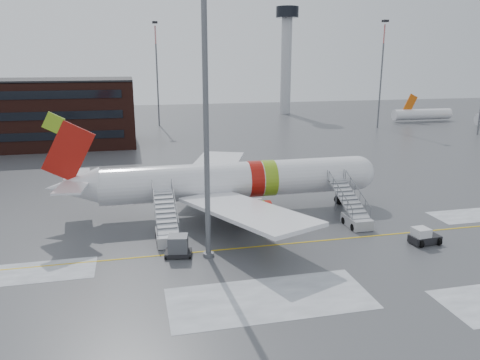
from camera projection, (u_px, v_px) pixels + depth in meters
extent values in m
plane|color=#494C4F|center=(301.00, 238.00, 42.89)|extent=(260.00, 260.00, 0.00)
cylinder|color=white|center=(236.00, 180.00, 49.54)|extent=(28.00, 3.80, 3.80)
sphere|color=white|center=(357.00, 173.00, 52.60)|extent=(3.80, 3.80, 3.80)
cube|color=black|center=(366.00, 168.00, 52.70)|extent=(1.09, 1.60, 0.97)
cone|color=white|center=(73.00, 187.00, 45.88)|extent=(5.20, 3.72, 3.72)
cube|color=#9E130C|center=(68.00, 152.00, 44.96)|extent=(5.27, 0.30, 6.09)
cube|color=#7EA91B|center=(53.00, 123.00, 44.01)|extent=(2.16, 0.26, 2.16)
cube|color=white|center=(77.00, 174.00, 48.21)|extent=(3.07, 4.85, 0.18)
cube|color=white|center=(71.00, 187.00, 43.31)|extent=(3.07, 4.85, 0.18)
cube|color=white|center=(213.00, 168.00, 57.48)|extent=(10.72, 15.97, 1.13)
cube|color=white|center=(246.00, 211.00, 41.46)|extent=(10.72, 15.97, 1.13)
cylinder|color=white|center=(230.00, 185.00, 55.04)|extent=(3.40, 2.10, 2.10)
cylinder|color=white|center=(252.00, 212.00, 45.24)|extent=(3.40, 2.10, 2.10)
cylinder|color=#595B60|center=(339.00, 196.00, 52.82)|extent=(0.20, 0.20, 1.80)
cylinder|color=black|center=(339.00, 200.00, 52.94)|extent=(0.90, 0.56, 0.90)
cylinder|color=black|center=(227.00, 201.00, 52.46)|extent=(0.90, 0.56, 0.90)
cylinder|color=black|center=(236.00, 215.00, 47.94)|extent=(0.90, 0.56, 0.90)
cube|color=#A0A2A7|center=(357.00, 221.00, 45.71)|extent=(2.00, 3.20, 1.00)
cube|color=#A0A2A7|center=(348.00, 199.00, 47.26)|extent=(1.90, 5.87, 2.52)
cube|color=#A0A2A7|center=(335.00, 180.00, 50.08)|extent=(1.90, 1.40, 0.15)
cylinder|color=#595B60|center=(336.00, 196.00, 50.13)|extent=(0.16, 0.16, 3.40)
cylinder|color=black|center=(353.00, 227.00, 44.62)|extent=(0.25, 0.70, 0.70)
cylinder|color=black|center=(361.00, 219.00, 46.90)|extent=(0.25, 0.70, 0.70)
cube|color=silver|center=(168.00, 237.00, 41.68)|extent=(2.00, 3.20, 1.00)
cube|color=silver|center=(165.00, 212.00, 43.24)|extent=(1.90, 5.87, 2.52)
cube|color=silver|center=(162.00, 190.00, 46.05)|extent=(1.90, 1.40, 0.15)
cylinder|color=#595B60|center=(163.00, 208.00, 46.10)|extent=(0.16, 0.16, 3.40)
cylinder|color=black|center=(158.00, 244.00, 40.60)|extent=(0.25, 0.70, 0.70)
cylinder|color=black|center=(177.00, 234.00, 42.87)|extent=(0.25, 0.70, 0.70)
cube|color=black|center=(425.00, 239.00, 41.58)|extent=(2.74, 1.62, 0.66)
cube|color=silver|center=(421.00, 233.00, 41.27)|extent=(1.42, 1.42, 0.85)
cube|color=black|center=(421.00, 229.00, 41.19)|extent=(1.22, 1.31, 0.14)
cylinder|color=black|center=(421.00, 244.00, 40.72)|extent=(0.34, 0.68, 0.66)
cylinder|color=black|center=(439.00, 241.00, 41.28)|extent=(0.34, 0.68, 0.66)
cylinder|color=black|center=(411.00, 239.00, 41.93)|extent=(0.34, 0.68, 0.66)
cylinder|color=black|center=(428.00, 236.00, 42.49)|extent=(0.34, 0.68, 0.66)
cube|color=black|center=(178.00, 253.00, 39.00)|extent=(2.44, 1.96, 0.35)
cube|color=#4F5155|center=(178.00, 244.00, 38.80)|extent=(1.84, 1.76, 1.49)
cylinder|color=black|center=(167.00, 259.00, 38.15)|extent=(0.23, 0.33, 0.30)
cylinder|color=black|center=(189.00, 250.00, 39.90)|extent=(0.23, 0.33, 0.30)
cylinder|color=#595B60|center=(206.00, 131.00, 36.38)|extent=(0.44, 0.44, 21.06)
cylinder|color=#595B60|center=(208.00, 254.00, 39.01)|extent=(0.90, 0.90, 0.30)
cylinder|color=#B2B5BA|center=(286.00, 65.00, 135.42)|extent=(3.00, 3.00, 28.00)
cylinder|color=black|center=(287.00, 12.00, 131.75)|extent=(6.40, 6.40, 3.00)
cylinder|color=#595B60|center=(380.00, 86.00, 108.07)|extent=(0.36, 0.36, 19.20)
cylinder|color=#CC7272|center=(384.00, 34.00, 105.15)|extent=(0.32, 0.32, 4.32)
cube|color=black|center=(385.00, 21.00, 104.42)|extent=(1.20, 1.20, 0.50)
cylinder|color=#595B60|center=(158.00, 85.00, 112.20)|extent=(0.36, 0.36, 19.20)
cylinder|color=#CC7272|center=(155.00, 35.00, 109.28)|extent=(0.32, 0.32, 4.32)
cube|color=black|center=(155.00, 22.00, 108.55)|extent=(1.20, 1.20, 0.50)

